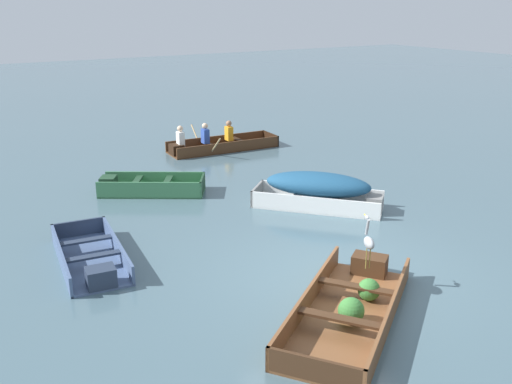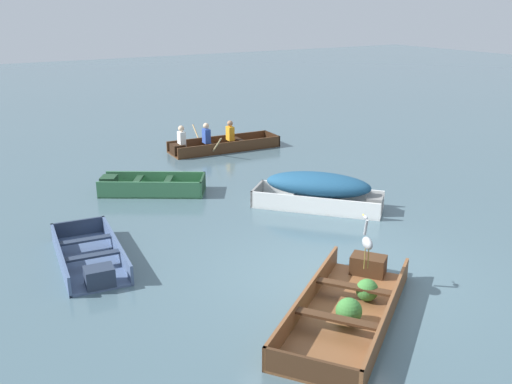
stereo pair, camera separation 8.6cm
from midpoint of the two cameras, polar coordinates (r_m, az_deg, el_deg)
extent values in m
plane|color=#47606B|center=(10.05, 7.55, -8.02)|extent=(80.00, 80.00, 0.00)
cube|color=brown|center=(8.76, 8.84, -12.22)|extent=(3.48, 3.02, 0.04)
cube|color=brown|center=(8.82, 4.95, -10.62)|extent=(2.75, 2.03, 0.36)
cube|color=brown|center=(8.58, 12.97, -11.94)|extent=(2.75, 2.03, 0.36)
cube|color=#3F2716|center=(7.32, 5.55, -17.39)|extent=(0.80, 1.07, 0.36)
cube|color=#3F2716|center=(9.98, 11.04, -7.14)|extent=(0.63, 0.68, 0.33)
cube|color=#3F2716|center=(9.07, 9.72, -9.30)|extent=(0.83, 1.05, 0.04)
cube|color=#3F2716|center=(8.21, 8.04, -12.40)|extent=(0.83, 1.05, 0.04)
sphere|color=#387533|center=(9.14, 10.96, -9.56)|extent=(0.35, 0.35, 0.35)
sphere|color=#387533|center=(8.49, 9.21, -11.63)|extent=(0.39, 0.39, 0.39)
cube|color=white|center=(13.07, 5.95, -1.45)|extent=(2.65, 2.78, 0.04)
cube|color=white|center=(13.42, 6.33, -0.12)|extent=(1.99, 2.18, 0.39)
cube|color=white|center=(12.60, 5.60, -1.37)|extent=(1.99, 2.18, 0.39)
cube|color=gray|center=(13.32, -0.06, -0.16)|extent=(0.73, 0.67, 0.39)
cube|color=gray|center=(12.85, 11.56, -1.16)|extent=(0.56, 0.55, 0.35)
cube|color=gray|center=(12.91, 7.89, -0.49)|extent=(0.73, 0.68, 0.04)
cube|color=gray|center=(13.06, 4.11, -0.15)|extent=(0.73, 0.68, 0.04)
ellipsoid|color=navy|center=(12.90, 6.03, 0.77)|extent=(2.27, 2.36, 0.54)
cube|color=#387047|center=(14.20, -10.45, -0.02)|extent=(2.61, 2.10, 0.04)
cube|color=#387047|center=(13.74, -10.83, 0.14)|extent=(2.15, 1.37, 0.41)
cube|color=#387047|center=(14.55, -10.18, 1.22)|extent=(2.15, 1.37, 0.41)
cube|color=#1E3D27|center=(13.96, -5.55, 0.69)|extent=(0.53, 0.81, 0.41)
cube|color=#1E3D27|center=(14.38, -14.69, 0.78)|extent=(0.52, 0.54, 0.37)
cube|color=#1E3D27|center=(14.19, -12.01, 1.10)|extent=(0.57, 0.78, 0.04)
cube|color=#1E3D27|center=(14.04, -9.02, 1.10)|extent=(0.57, 0.78, 0.04)
cube|color=#475B7F|center=(10.79, -16.44, -6.61)|extent=(1.31, 2.63, 0.04)
cube|color=#475B7F|center=(10.79, -13.92, -5.45)|extent=(0.33, 2.52, 0.36)
cube|color=#475B7F|center=(10.68, -19.14, -6.22)|extent=(0.33, 2.52, 0.36)
cube|color=#273246|center=(11.86, -17.48, -3.55)|extent=(1.04, 0.16, 0.36)
cube|color=#273246|center=(9.74, -15.49, -8.19)|extent=(0.50, 0.41, 0.32)
cube|color=#273246|center=(10.34, -16.22, -6.20)|extent=(0.95, 0.26, 0.04)
cube|color=#273246|center=(11.04, -16.87, -4.66)|extent=(0.95, 0.26, 0.04)
cube|color=#4C2D19|center=(18.13, -3.42, 4.32)|extent=(3.54, 1.19, 0.04)
cube|color=#4C2D19|center=(17.67, -2.77, 4.47)|extent=(3.49, 0.23, 0.35)
cube|color=#4C2D19|center=(18.52, -4.06, 5.10)|extent=(3.49, 0.23, 0.35)
cube|color=black|center=(18.86, 1.33, 5.39)|extent=(0.10, 1.01, 0.35)
cube|color=black|center=(17.51, -8.09, 4.24)|extent=(0.38, 0.47, 0.31)
cube|color=black|center=(17.87, -4.96, 4.87)|extent=(0.21, 0.92, 0.04)
cube|color=black|center=(18.29, -1.94, 5.25)|extent=(0.21, 0.92, 0.04)
cube|color=orange|center=(18.10, -2.86, 5.87)|extent=(0.19, 0.29, 0.44)
sphere|color=#9E7051|center=(18.04, -2.88, 6.87)|extent=(0.18, 0.18, 0.18)
cube|color=#2D4CA5|center=(17.78, -5.24, 5.59)|extent=(0.19, 0.29, 0.44)
sphere|color=beige|center=(17.71, -5.27, 6.59)|extent=(0.18, 0.18, 0.18)
cube|color=white|center=(17.49, -7.70, 5.28)|extent=(0.19, 0.29, 0.44)
sphere|color=beige|center=(17.42, -7.75, 6.30)|extent=(0.18, 0.18, 0.18)
cylinder|color=tan|center=(17.08, -4.16, 4.72)|extent=(0.08, 0.64, 0.55)
cylinder|color=tan|center=(18.53, -6.22, 5.76)|extent=(0.08, 0.64, 0.55)
cylinder|color=olive|center=(9.24, 10.70, -6.54)|extent=(0.02, 0.02, 0.35)
cylinder|color=olive|center=(9.26, 11.06, -6.51)|extent=(0.02, 0.02, 0.35)
ellipsoid|color=#93999E|center=(9.14, 10.98, -5.02)|extent=(0.25, 0.35, 0.18)
cylinder|color=#93999E|center=(9.16, 10.82, -3.46)|extent=(0.09, 0.12, 0.28)
ellipsoid|color=#93999E|center=(9.14, 10.80, -2.50)|extent=(0.10, 0.12, 0.06)
cone|color=gold|center=(9.21, 10.64, -2.32)|extent=(0.06, 0.10, 0.02)
camera|label=1|loc=(0.04, -90.19, -0.06)|focal=40.00mm
camera|label=2|loc=(0.04, 89.81, 0.06)|focal=40.00mm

